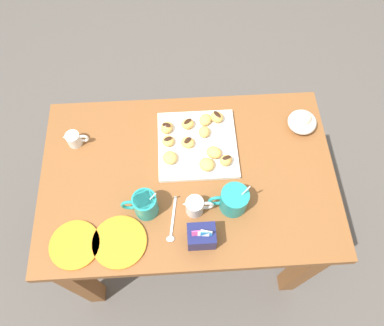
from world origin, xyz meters
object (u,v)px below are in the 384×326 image
at_px(pastry_plate_square, 197,145).
at_px(coffee_mug_teal_left, 233,200).
at_px(beignet_4, 188,142).
at_px(ice_cream_bowl, 302,121).
at_px(beignet_6, 214,152).
at_px(coffee_mug_teal_right, 145,204).
at_px(beignet_0, 204,132).
at_px(saucer_orange_right, 75,245).
at_px(beignet_8, 226,160).
at_px(beignet_10, 205,120).
at_px(dining_table, 188,191).
at_px(beignet_5, 170,158).
at_px(sugar_caddy, 201,236).
at_px(beignet_9, 207,164).
at_px(beignet_7, 188,124).
at_px(beignet_1, 167,128).
at_px(beignet_3, 168,141).
at_px(beignet_2, 217,117).
at_px(saucer_orange_left, 120,242).
at_px(cream_pitcher_white, 195,206).
at_px(chocolate_sauce_pitcher, 74,139).

distance_m(pastry_plate_square, coffee_mug_teal_left, 0.27).
bearing_deg(beignet_4, ice_cream_bowl, -171.57).
relative_size(coffee_mug_teal_left, beignet_6, 2.61).
distance_m(coffee_mug_teal_right, beignet_0, 0.36).
xyz_separation_m(saucer_orange_right, beignet_8, (-0.52, -0.27, 0.03)).
relative_size(beignet_4, beignet_10, 0.93).
bearing_deg(beignet_10, coffee_mug_teal_right, 56.03).
bearing_deg(dining_table, beignet_5, -42.23).
bearing_deg(sugar_caddy, beignet_9, -98.14).
bearing_deg(beignet_7, coffee_mug_teal_right, 63.61).
xyz_separation_m(ice_cream_bowl, beignet_9, (0.37, 0.16, -0.00)).
xyz_separation_m(beignet_1, beignet_4, (-0.07, 0.07, -0.00)).
bearing_deg(beignet_1, beignet_3, 93.59).
xyz_separation_m(beignet_5, beignet_10, (-0.14, -0.15, -0.00)).
bearing_deg(beignet_2, dining_table, 60.93).
height_order(coffee_mug_teal_right, beignet_10, coffee_mug_teal_right).
distance_m(saucer_orange_left, beignet_6, 0.45).
xyz_separation_m(ice_cream_bowl, beignet_2, (0.32, -0.04, -0.00)).
relative_size(coffee_mug_teal_left, cream_pitcher_white, 1.39).
bearing_deg(beignet_9, beignet_0, -90.46).
xyz_separation_m(coffee_mug_teal_right, chocolate_sauce_pitcher, (0.26, -0.28, -0.02)).
xyz_separation_m(dining_table, ice_cream_bowl, (-0.44, -0.18, 0.18)).
bearing_deg(beignet_8, beignet_3, -24.87).
distance_m(dining_table, saucer_orange_right, 0.47).
bearing_deg(ice_cream_bowl, beignet_6, 18.22).
relative_size(coffee_mug_teal_left, beignet_3, 3.20).
bearing_deg(coffee_mug_teal_right, cream_pitcher_white, 176.45).
height_order(saucer_orange_left, beignet_5, beignet_5).
xyz_separation_m(chocolate_sauce_pitcher, beignet_2, (-0.53, -0.06, 0.00)).
height_order(coffee_mug_teal_right, saucer_orange_left, coffee_mug_teal_right).
height_order(beignet_5, beignet_8, beignet_8).
xyz_separation_m(beignet_5, beignet_7, (-0.07, -0.14, 0.00)).
distance_m(beignet_1, beignet_6, 0.20).
bearing_deg(ice_cream_bowl, beignet_3, 6.13).
distance_m(cream_pitcher_white, beignet_2, 0.37).
xyz_separation_m(coffee_mug_teal_left, saucer_orange_left, (0.38, 0.11, -0.05)).
height_order(chocolate_sauce_pitcher, beignet_4, chocolate_sauce_pitcher).
bearing_deg(sugar_caddy, beignet_3, -75.23).
distance_m(sugar_caddy, beignet_7, 0.44).
relative_size(sugar_caddy, chocolate_sauce_pitcher, 1.15).
height_order(beignet_2, beignet_6, same).
bearing_deg(beignet_4, chocolate_sauce_pitcher, -5.42).
bearing_deg(saucer_orange_left, chocolate_sauce_pitcher, -65.74).
xyz_separation_m(ice_cream_bowl, beignet_5, (0.50, 0.12, -0.00)).
height_order(beignet_3, beignet_4, same).
bearing_deg(beignet_3, coffee_mug_teal_right, 71.53).
bearing_deg(saucer_orange_left, beignet_1, -111.85).
bearing_deg(pastry_plate_square, beignet_1, -30.99).
relative_size(chocolate_sauce_pitcher, beignet_9, 1.66).
height_order(dining_table, beignet_8, beignet_8).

